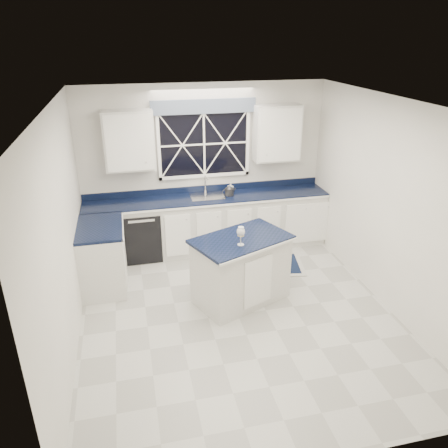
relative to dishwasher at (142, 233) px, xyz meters
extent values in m
plane|color=#B5B6B1|center=(1.10, -1.95, -0.41)|extent=(4.50, 4.50, 0.00)
cube|color=beige|center=(1.10, 0.30, 0.94)|extent=(4.00, 0.10, 2.70)
cube|color=silver|center=(1.10, 0.00, 0.04)|extent=(3.98, 0.60, 0.90)
cube|color=silver|center=(-0.60, -0.80, 0.04)|extent=(0.60, 1.00, 0.90)
cube|color=black|center=(1.10, 0.00, 0.51)|extent=(3.98, 0.64, 0.04)
cube|color=black|center=(0.00, 0.00, 0.00)|extent=(0.60, 0.58, 0.82)
cube|color=black|center=(1.10, 0.27, 1.34)|extent=(1.40, 0.02, 1.00)
cube|color=slate|center=(1.10, 0.21, 1.94)|extent=(1.65, 0.04, 0.22)
cube|color=silver|center=(-0.07, 0.13, 1.49)|extent=(0.75, 0.34, 0.90)
cube|color=silver|center=(2.28, 0.13, 1.49)|extent=(0.75, 0.34, 0.90)
cylinder|color=silver|center=(1.10, 0.22, 0.55)|extent=(0.05, 0.05, 0.04)
cylinder|color=silver|center=(1.10, 0.22, 0.69)|extent=(0.02, 0.02, 0.28)
cylinder|color=silver|center=(1.10, 0.13, 0.82)|extent=(0.02, 0.18, 0.02)
cube|color=silver|center=(1.23, -1.60, 0.04)|extent=(1.37, 1.11, 0.90)
cube|color=black|center=(1.23, -1.60, 0.51)|extent=(1.45, 1.19, 0.04)
cube|color=#B2B3AE|center=(1.83, -0.76, -0.40)|extent=(1.38, 0.99, 0.01)
cube|color=#111E39|center=(1.83, -0.76, -0.39)|extent=(1.22, 0.83, 0.01)
cylinder|color=#2B2B2D|center=(1.46, 0.00, 0.59)|extent=(0.17, 0.17, 0.12)
cone|color=#2B2B2D|center=(1.46, 0.00, 0.68)|extent=(0.14, 0.14, 0.05)
torus|color=#2B2B2D|center=(1.38, -0.02, 0.60)|extent=(0.10, 0.03, 0.10)
cylinder|color=#2B2B2D|center=(1.54, 0.01, 0.61)|extent=(0.06, 0.02, 0.08)
cylinder|color=silver|center=(1.17, -1.79, 0.53)|extent=(0.08, 0.08, 0.01)
cylinder|color=silver|center=(1.17, -1.79, 0.60)|extent=(0.01, 0.01, 0.13)
ellipsoid|color=silver|center=(1.17, -1.79, 0.71)|extent=(0.10, 0.10, 0.13)
cylinder|color=#E1C577|center=(1.17, -1.79, 0.68)|extent=(0.09, 0.09, 0.06)
imported|color=silver|center=(1.52, 0.15, 0.61)|extent=(0.10, 0.10, 0.17)
camera|label=1|loc=(-0.15, -6.55, 3.00)|focal=35.00mm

